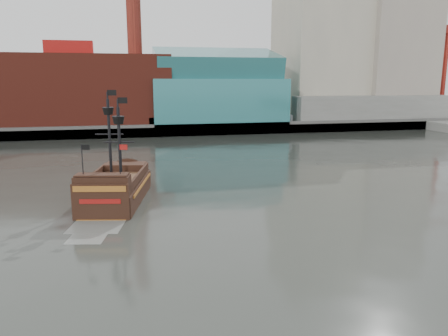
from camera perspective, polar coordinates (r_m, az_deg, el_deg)
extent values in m
plane|color=#252823|center=(33.87, 7.09, -9.13)|extent=(400.00, 400.00, 0.00)
cube|color=slate|center=(122.73, -7.69, 6.31)|extent=(220.00, 60.00, 2.00)
cube|color=#4C4C49|center=(93.50, -6.01, 4.94)|extent=(220.00, 1.00, 2.60)
cube|color=maroon|center=(102.36, -19.27, 9.54)|extent=(42.00, 18.00, 15.00)
cube|color=teal|center=(102.05, -0.95, 8.76)|extent=(30.00, 16.00, 10.00)
cube|color=#B6AC96|center=(121.73, 12.61, 17.43)|extent=(20.00, 22.00, 46.00)
cube|color=gray|center=(126.60, 20.97, 14.90)|extent=(18.00, 18.00, 38.00)
cube|color=#B6AC96|center=(141.59, 13.43, 17.74)|extent=(24.00, 20.00, 52.00)
cube|color=slate|center=(112.68, 18.94, 7.39)|extent=(40.00, 6.00, 6.00)
cylinder|color=maroon|center=(105.03, -11.77, 20.10)|extent=(3.20, 3.20, 22.00)
cube|color=teal|center=(101.98, -0.97, 13.25)|extent=(28.00, 14.94, 8.78)
cube|color=slate|center=(143.11, 25.86, 7.01)|extent=(4.00, 4.00, 3.00)
cylinder|color=maroon|center=(142.99, 26.38, 12.79)|extent=(1.40, 1.40, 32.00)
cube|color=maroon|center=(142.59, 25.95, 18.92)|extent=(5.00, 2.50, 2.50)
cube|color=slate|center=(157.15, 26.47, 7.25)|extent=(4.00, 4.00, 3.00)
cylinder|color=maroon|center=(156.96, 26.85, 11.43)|extent=(1.40, 1.40, 26.00)
cube|color=maroon|center=(155.78, 26.38, 15.92)|extent=(5.00, 2.50, 2.50)
cube|color=black|center=(44.79, -13.81, -3.43)|extent=(7.32, 12.76, 2.60)
cube|color=#4B2A1B|center=(44.45, -13.90, -1.62)|extent=(6.59, 11.48, 0.30)
cube|color=black|center=(48.96, -12.71, 0.05)|extent=(4.65, 3.21, 1.00)
cube|color=black|center=(39.37, -15.58, -2.27)|extent=(4.97, 2.53, 1.80)
cube|color=black|center=(38.91, -15.79, -4.88)|extent=(4.85, 1.24, 4.00)
cube|color=#A65F20|center=(38.37, -15.97, -2.65)|extent=(4.42, 0.99, 0.50)
cube|color=maroon|center=(38.65, -15.88, -4.23)|extent=(3.44, 0.79, 0.40)
cylinder|color=black|center=(45.36, -14.72, 3.80)|extent=(0.33, 0.33, 7.80)
cylinder|color=black|center=(41.84, -13.47, 2.82)|extent=(0.33, 0.33, 7.20)
cone|color=black|center=(45.10, -14.90, 7.20)|extent=(1.30, 1.30, 0.70)
cone|color=black|center=(41.56, -13.63, 6.09)|extent=(1.30, 1.30, 0.70)
cube|color=black|center=(44.91, -14.45, 9.50)|extent=(0.89, 0.21, 0.55)
cube|color=black|center=(41.34, -13.13, 8.59)|extent=(0.89, 0.21, 0.55)
cube|color=gray|center=(37.72, -16.32, -7.33)|extent=(4.89, 4.38, 0.02)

